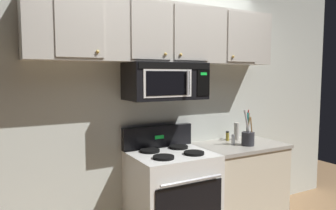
% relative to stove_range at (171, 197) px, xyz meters
% --- Properties ---
extents(back_wall, '(5.20, 0.10, 2.70)m').
position_rel_stove_range_xyz_m(back_wall, '(0.00, 0.37, 0.88)').
color(back_wall, silver).
rests_on(back_wall, ground_plane).
extents(stove_range, '(0.76, 0.69, 1.12)m').
position_rel_stove_range_xyz_m(stove_range, '(0.00, 0.00, 0.00)').
color(stove_range, white).
rests_on(stove_range, ground_plane).
extents(over_range_microwave, '(0.76, 0.43, 0.35)m').
position_rel_stove_range_xyz_m(over_range_microwave, '(-0.00, 0.12, 1.11)').
color(over_range_microwave, black).
extents(upper_cabinets, '(2.50, 0.36, 0.55)m').
position_rel_stove_range_xyz_m(upper_cabinets, '(-0.00, 0.15, 1.56)').
color(upper_cabinets, '#BCB7AD').
extents(counter_segment, '(0.93, 0.65, 0.90)m').
position_rel_stove_range_xyz_m(counter_segment, '(0.84, 0.01, -0.02)').
color(counter_segment, beige).
rests_on(counter_segment, ground_plane).
extents(utensil_crock_charcoal, '(0.15, 0.13, 0.38)m').
position_rel_stove_range_xyz_m(utensil_crock_charcoal, '(0.86, -0.10, 0.53)').
color(utensil_crock_charcoal, '#2D2D33').
rests_on(utensil_crock_charcoal, counter_segment).
extents(salt_shaker, '(0.04, 0.04, 0.11)m').
position_rel_stove_range_xyz_m(salt_shaker, '(0.75, -0.00, 0.49)').
color(salt_shaker, white).
rests_on(salt_shaker, counter_segment).
extents(pepper_mill, '(0.06, 0.06, 0.20)m').
position_rel_stove_range_xyz_m(pepper_mill, '(0.94, 0.17, 0.53)').
color(pepper_mill, '#B7B2A8').
rests_on(pepper_mill, counter_segment).
extents(spice_jar, '(0.04, 0.04, 0.11)m').
position_rel_stove_range_xyz_m(spice_jar, '(0.83, 0.19, 0.49)').
color(spice_jar, olive).
rests_on(spice_jar, counter_segment).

